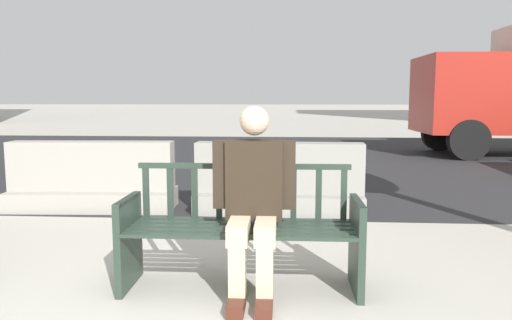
# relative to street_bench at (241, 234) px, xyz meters

# --- Properties ---
(street_asphalt) EXTENTS (120.00, 12.00, 0.01)m
(street_asphalt) POSITION_rel_street_bench_xyz_m (-0.42, 8.00, -0.39)
(street_asphalt) COLOR #28282B
(street_asphalt) RESTS_ON ground
(street_bench) EXTENTS (1.70, 0.55, 0.88)m
(street_bench) POSITION_rel_street_bench_xyz_m (0.00, 0.00, 0.00)
(street_bench) COLOR #28382D
(street_bench) RESTS_ON ground
(seated_person) EXTENTS (0.58, 0.72, 1.31)m
(seated_person) POSITION_rel_street_bench_xyz_m (0.09, -0.06, 0.29)
(seated_person) COLOR #2D2319
(seated_person) RESTS_ON ground
(jersey_barrier_centre) EXTENTS (2.01, 0.72, 0.84)m
(jersey_barrier_centre) POSITION_rel_street_bench_xyz_m (0.21, 2.44, -0.06)
(jersey_barrier_centre) COLOR gray
(jersey_barrier_centre) RESTS_ON ground
(jersey_barrier_left) EXTENTS (2.03, 0.78, 0.84)m
(jersey_barrier_left) POSITION_rel_street_bench_xyz_m (-2.09, 2.43, -0.06)
(jersey_barrier_left) COLOR #9E998E
(jersey_barrier_left) RESTS_ON ground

